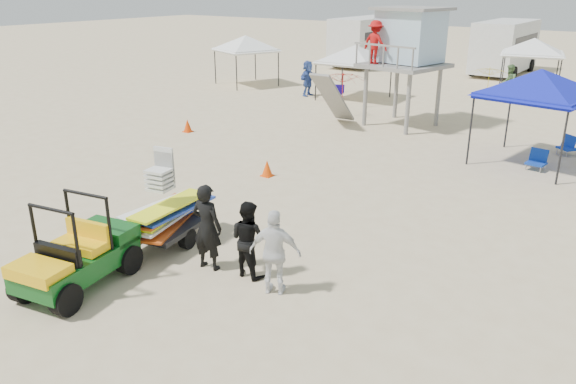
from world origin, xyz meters
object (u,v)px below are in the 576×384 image
Objects in this scene: lifeguard_tower at (405,41)px; man_left at (207,227)px; utility_cart at (73,248)px; canopy_blue at (541,74)px; surf_trailer at (166,211)px.

man_left is at bearing -81.02° from lifeguard_tower.
utility_cart is 14.27m from canopy_blue.
man_left is 11.87m from canopy_blue.
lifeguard_tower reaches higher than utility_cart.
lifeguard_tower is 1.31× the size of canopy_blue.
surf_trailer is at bearing -19.50° from man_left.
lifeguard_tower is at bearing -89.32° from man_left.
surf_trailer is at bearing -114.86° from canopy_blue.
canopy_blue is (3.52, 11.16, 1.98)m from man_left.
lifeguard_tower is (-2.16, 13.68, 2.45)m from man_left.
surf_trailer is 1.55m from man_left.
surf_trailer is at bearing -87.24° from lifeguard_tower.
surf_trailer reaches higher than utility_cart.
canopy_blue reaches higher than utility_cart.
man_left is 0.53× the size of canopy_blue.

